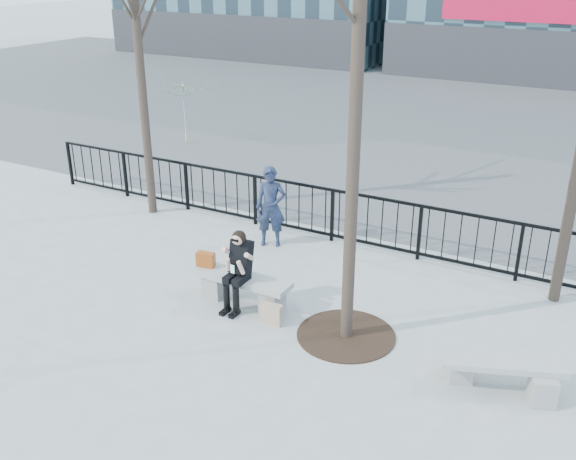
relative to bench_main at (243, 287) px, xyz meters
The scene contains 11 objects.
ground 0.30m from the bench_main, ahead, with size 120.00×120.00×0.00m, color gray.
street_surface 15.00m from the bench_main, 90.00° to the left, with size 60.00×23.00×0.01m, color #474747.
railing 3.01m from the bench_main, 90.00° to the left, with size 14.00×0.06×1.10m.
tree_grate 1.92m from the bench_main, ahead, with size 1.50×1.50×0.02m, color black.
bench_main is the anchor object (origin of this frame).
bench_second 4.23m from the bench_main, ahead, with size 1.59×0.44×0.47m.
seated_woman 0.40m from the bench_main, 90.00° to the right, with size 0.50×0.64×1.34m.
handbag 0.81m from the bench_main, behind, with size 0.30×0.14×0.25m, color #984212.
shopping_bag 0.81m from the bench_main, 24.37° to the right, with size 0.36×0.13×0.34m, color beige.
standing_man 2.42m from the bench_main, 109.03° to the left, with size 0.59×0.39×1.61m, color black.
vendor_umbrella 10.04m from the bench_main, 132.60° to the left, with size 2.05×2.09×1.88m, color #EFF636.
Camera 1 is at (5.12, -7.81, 5.32)m, focal length 40.00 mm.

